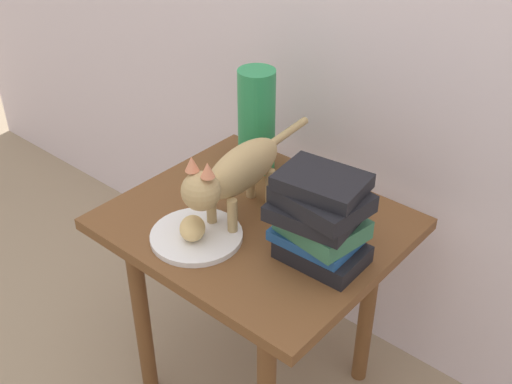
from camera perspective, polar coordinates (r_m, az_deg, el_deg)
ground_plane at (r=1.96m, az=-0.00°, el=-16.73°), size 6.00×6.00×0.00m
side_table at (r=1.61m, az=-0.00°, el=-5.21°), size 0.68×0.58×0.60m
plate at (r=1.49m, az=-5.40°, el=-3.98°), size 0.22×0.22×0.01m
bread_roll at (r=1.47m, az=-5.77°, el=-3.27°), size 0.10×0.10×0.05m
cat at (r=1.48m, az=-1.94°, el=1.70°), size 0.11×0.48×0.23m
book_stack at (r=1.37m, az=5.82°, el=-2.41°), size 0.22×0.18×0.22m
green_vase at (r=1.69m, az=0.05°, el=6.42°), size 0.10×0.10×0.29m
candle_jar at (r=1.55m, az=7.26°, el=-1.21°), size 0.07×0.07×0.08m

